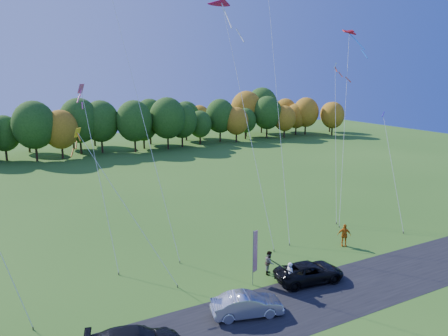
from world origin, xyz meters
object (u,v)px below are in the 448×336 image
black_suv (309,272)px  feather_flag (255,251)px  person_east (344,235)px  silver_sedan (247,305)px

black_suv → feather_flag: feather_flag is taller
black_suv → person_east: 7.62m
black_suv → person_east: bearing=-53.4°
silver_sedan → person_east: (12.92, 5.32, 0.26)m
black_suv → silver_sedan: silver_sedan is taller
person_east → feather_flag: bearing=-134.7°
silver_sedan → feather_flag: bearing=-23.5°
black_suv → silver_sedan: 6.44m
silver_sedan → feather_flag: size_ratio=1.09×
feather_flag → silver_sedan: bearing=-128.7°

